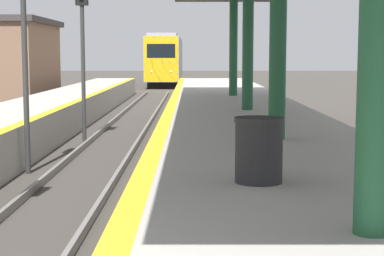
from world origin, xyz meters
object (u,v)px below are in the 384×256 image
(train, at_px, (167,60))
(signal_mid, at_px, (25,16))
(trash_bin, at_px, (260,150))
(signal_far, at_px, (84,26))

(train, relative_size, signal_mid, 3.54)
(signal_mid, distance_m, trash_bin, 7.77)
(signal_mid, xyz_separation_m, trash_bin, (4.44, -6.05, -2.00))
(signal_far, height_order, trash_bin, signal_far)
(train, distance_m, signal_mid, 42.55)
(train, xyz_separation_m, trash_bin, (3.12, -48.56, -0.71))
(train, bearing_deg, signal_far, -91.46)
(signal_mid, bearing_deg, trash_bin, -53.74)
(signal_mid, bearing_deg, train, 88.22)
(signal_mid, relative_size, trash_bin, 6.09)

